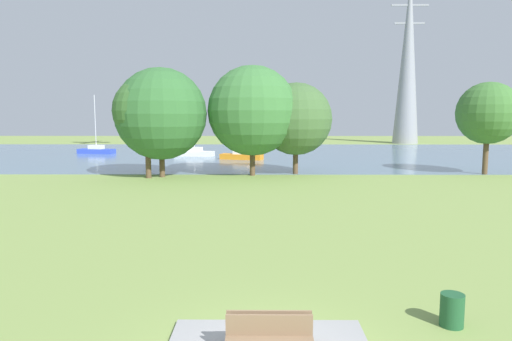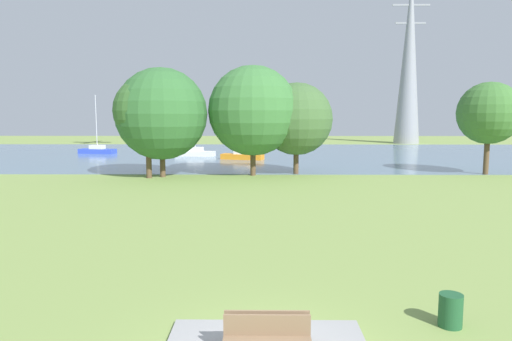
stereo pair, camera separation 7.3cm
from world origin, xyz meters
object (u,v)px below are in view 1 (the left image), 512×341
Objects in this scene: sailboat_orange at (242,155)px; litter_bin at (452,310)px; sailboat_white at (194,152)px; tree_east_near at (147,111)px; tree_east_far at (161,114)px; sailboat_blue at (96,150)px; tree_mid_shore at (296,119)px; tree_west_far at (252,111)px; tree_west_near at (488,113)px; electricity_pylon at (408,58)px; bench_facing_water at (269,330)px.

litter_bin is at bearing -80.93° from sailboat_orange.
tree_east_near reaches higher than sailboat_white.
tree_east_far is (0.96, 0.67, -0.23)m from tree_east_near.
tree_mid_shore is at bearing -40.39° from sailboat_blue.
tree_mid_shore is at bearing 14.69° from tree_west_far.
tree_west_far is at bearing 100.59° from litter_bin.
sailboat_white is 0.94× the size of tree_west_near.
tree_west_near is at bearing -31.79° from sailboat_orange.
sailboat_white is 0.25× the size of electricity_pylon.
tree_west_near is at bearing -27.36° from sailboat_blue.
tree_mid_shore reaches higher than sailboat_blue.
tree_west_far is (-0.80, 29.26, 4.91)m from bench_facing_water.
bench_facing_water is 30.65m from tree_mid_shore.
electricity_pylon is at bearing 81.39° from tree_west_near.
bench_facing_water is at bearing -71.68° from tree_east_near.
tree_east_near is (-13.57, 26.33, 4.96)m from litter_bin.
sailboat_blue is 0.83× the size of tree_west_far.
sailboat_blue is 45.80m from tree_west_near.
tree_east_near is at bearing -145.21° from tree_east_far.
tree_west_near is (16.09, -0.21, 0.49)m from tree_mid_shore.
bench_facing_water is at bearing -80.18° from sailboat_white.
tree_mid_shore reaches higher than bench_facing_water.
sailboat_blue is at bearing 112.88° from bench_facing_water.
tree_east_far is at bearing -111.62° from sailboat_orange.
sailboat_orange reaches higher than bench_facing_water.
sailboat_white reaches higher than litter_bin.
tree_west_near is at bearing -98.61° from electricity_pylon.
sailboat_blue reaches higher than sailboat_white.
sailboat_white is (-8.19, 47.31, -0.00)m from bench_facing_water.
tree_east_near is 28.20m from tree_west_near.
sailboat_blue is (-13.32, 3.64, 0.00)m from sailboat_white.
tree_mid_shore reaches higher than sailboat_orange.
sailboat_orange is 0.78× the size of tree_west_far.
tree_east_far is (-5.91, -14.91, 4.66)m from sailboat_orange.
sailboat_white is 44.84m from electricity_pylon.
tree_west_near reaches higher than sailboat_white.
litter_bin is 42.45m from sailboat_orange.
bench_facing_water is at bearing -73.87° from tree_east_far.
electricity_pylon reaches higher than tree_east_near.
tree_east_near is at bearing -168.60° from tree_west_far.
litter_bin is 0.09× the size of tree_west_far.
tree_mid_shore is at bearing 93.10° from litter_bin.
tree_east_near is at bearing -127.20° from electricity_pylon.
sailboat_blue reaches higher than litter_bin.
tree_east_far is at bearing 115.02° from litter_bin.
litter_bin is 30.17m from tree_east_far.
bench_facing_water is 0.24× the size of sailboat_blue.
litter_bin is 56.06m from sailboat_blue.
sailboat_orange is at bearing 66.19° from tree_east_near.
tree_west_near is at bearing 57.72° from bench_facing_water.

